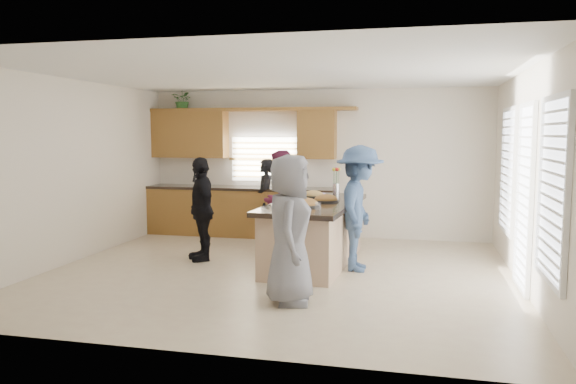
% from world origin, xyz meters
% --- Properties ---
extents(floor, '(6.50, 6.50, 0.00)m').
position_xyz_m(floor, '(0.00, 0.00, 0.00)').
color(floor, beige).
rests_on(floor, ground).
extents(room_shell, '(6.52, 6.02, 2.81)m').
position_xyz_m(room_shell, '(0.00, 0.00, 1.90)').
color(room_shell, silver).
rests_on(room_shell, ground).
extents(back_cabinetry, '(4.08, 0.66, 2.46)m').
position_xyz_m(back_cabinetry, '(-1.47, 2.73, 0.91)').
color(back_cabinetry, olive).
rests_on(back_cabinetry, ground).
extents(right_wall_glazing, '(0.06, 4.00, 2.25)m').
position_xyz_m(right_wall_glazing, '(3.22, -0.13, 1.34)').
color(right_wall_glazing, white).
rests_on(right_wall_glazing, ground).
extents(island, '(1.31, 2.76, 0.95)m').
position_xyz_m(island, '(0.41, 0.67, 0.45)').
color(island, tan).
rests_on(island, ground).
extents(platter_front, '(0.47, 0.47, 0.19)m').
position_xyz_m(platter_front, '(0.34, 0.15, 0.98)').
color(platter_front, black).
rests_on(platter_front, island).
extents(platter_mid, '(0.39, 0.39, 0.16)m').
position_xyz_m(platter_mid, '(0.56, 0.77, 0.98)').
color(platter_mid, black).
rests_on(platter_mid, island).
extents(platter_back, '(0.36, 0.36, 0.15)m').
position_xyz_m(platter_back, '(0.26, 1.35, 0.98)').
color(platter_back, black).
rests_on(platter_back, island).
extents(salad_bowl, '(0.33, 0.33, 0.17)m').
position_xyz_m(salad_bowl, '(0.21, -0.33, 1.04)').
color(salad_bowl, orange).
rests_on(salad_bowl, island).
extents(clear_cup, '(0.08, 0.08, 0.10)m').
position_xyz_m(clear_cup, '(0.61, -0.20, 1.00)').
color(clear_cup, white).
rests_on(clear_cup, island).
extents(plate_stack, '(0.24, 0.24, 0.04)m').
position_xyz_m(plate_stack, '(0.32, 1.51, 0.97)').
color(plate_stack, '#B18AC9').
rests_on(plate_stack, island).
extents(flower_vase, '(0.14, 0.14, 0.45)m').
position_xyz_m(flower_vase, '(0.56, 1.86, 1.19)').
color(flower_vase, silver).
rests_on(flower_vase, island).
extents(potted_plant, '(0.51, 0.48, 0.45)m').
position_xyz_m(potted_plant, '(-2.63, 2.82, 2.63)').
color(potted_plant, '#2F6528').
rests_on(potted_plant, back_cabinetry).
extents(woman_left_back, '(0.48, 0.62, 1.50)m').
position_xyz_m(woman_left_back, '(-0.89, 2.54, 0.75)').
color(woman_left_back, black).
rests_on(woman_left_back, ground).
extents(woman_left_mid, '(0.85, 0.98, 1.70)m').
position_xyz_m(woman_left_mid, '(-0.32, 1.44, 0.85)').
color(woman_left_mid, '#601C38').
rests_on(woman_left_mid, ground).
extents(woman_left_front, '(0.86, 1.00, 1.61)m').
position_xyz_m(woman_left_front, '(-1.37, 0.55, 0.81)').
color(woman_left_front, black).
rests_on(woman_left_front, ground).
extents(woman_right_back, '(0.68, 1.18, 1.81)m').
position_xyz_m(woman_right_back, '(1.11, 0.44, 0.91)').
color(woman_right_back, '#344D73').
rests_on(woman_right_back, ground).
extents(woman_right_front, '(0.67, 0.92, 1.74)m').
position_xyz_m(woman_right_front, '(0.49, -1.33, 0.87)').
color(woman_right_front, slate).
rests_on(woman_right_front, ground).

